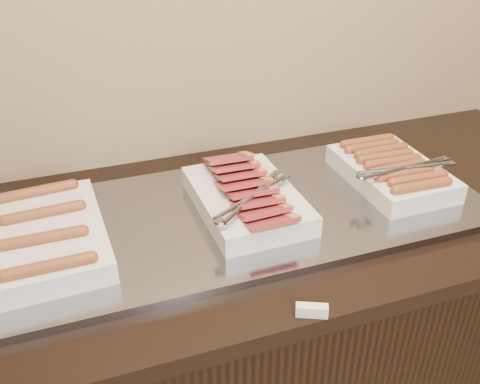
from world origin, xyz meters
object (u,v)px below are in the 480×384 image
(warming_tray, at_px, (237,214))
(dish_right, at_px, (392,170))
(dish_center, at_px, (247,198))
(dish_left, at_px, (46,236))
(counter, at_px, (237,349))

(warming_tray, height_order, dish_right, dish_right)
(warming_tray, bearing_deg, dish_right, -0.65)
(dish_center, height_order, dish_right, dish_center)
(dish_left, xyz_separation_m, dish_center, (0.45, -0.00, 0.01))
(warming_tray, bearing_deg, dish_center, -11.32)
(counter, height_order, dish_right, dish_right)
(counter, bearing_deg, dish_center, -9.86)
(warming_tray, distance_m, dish_right, 0.42)
(counter, bearing_deg, dish_left, 180.00)
(counter, distance_m, dish_right, 0.66)
(dish_center, bearing_deg, dish_right, -1.34)
(counter, bearing_deg, warming_tray, 0.00)
(warming_tray, relative_size, dish_right, 3.75)
(warming_tray, height_order, dish_left, dish_left)
(counter, bearing_deg, dish_right, -0.64)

